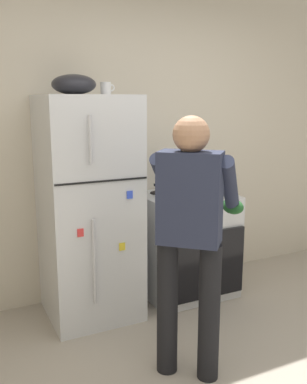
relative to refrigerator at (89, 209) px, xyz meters
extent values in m
cube|color=beige|center=(0.46, 0.38, 0.49)|extent=(6.00, 0.10, 2.70)
cube|color=silver|center=(0.00, 0.00, 0.00)|extent=(0.68, 0.68, 1.72)
cube|color=black|center=(0.00, -0.34, 0.28)|extent=(0.67, 0.01, 0.01)
cylinder|color=#B7B7BC|center=(-0.08, -0.36, -0.29)|extent=(0.02, 0.02, 0.62)
cylinder|color=#B7B7BC|center=(-0.08, -0.36, 0.57)|extent=(0.02, 0.02, 0.32)
cube|color=blue|center=(0.20, -0.35, 0.16)|extent=(0.04, 0.01, 0.06)
cube|color=yellow|center=(0.14, -0.35, -0.22)|extent=(0.04, 0.01, 0.06)
cube|color=red|center=(-0.17, -0.35, -0.07)|extent=(0.04, 0.01, 0.06)
cube|color=silver|center=(0.87, 0.00, -0.41)|extent=(0.76, 0.64, 0.89)
cube|color=black|center=(0.87, -0.32, -0.49)|extent=(0.53, 0.01, 0.32)
cylinder|color=black|center=(0.69, -0.14, 0.03)|extent=(0.17, 0.17, 0.01)
cylinder|color=black|center=(1.05, -0.14, 0.03)|extent=(0.17, 0.17, 0.01)
cylinder|color=black|center=(0.69, 0.14, 0.03)|extent=(0.17, 0.17, 0.01)
cylinder|color=black|center=(1.05, 0.14, 0.03)|extent=(0.17, 0.17, 0.01)
cylinder|color=silver|center=(0.61, -0.33, -0.03)|extent=(0.04, 0.03, 0.04)
cylinder|color=silver|center=(0.78, -0.33, -0.03)|extent=(0.04, 0.03, 0.04)
cylinder|color=silver|center=(0.96, -0.33, -0.03)|extent=(0.04, 0.03, 0.04)
cylinder|color=silver|center=(1.13, -0.33, -0.03)|extent=(0.04, 0.03, 0.04)
cube|color=black|center=(0.87, -0.33, -0.49)|extent=(0.72, 0.03, 0.57)
cylinder|color=black|center=(0.19, -0.95, -0.43)|extent=(0.13, 0.13, 0.86)
cylinder|color=black|center=(0.38, -1.13, -0.43)|extent=(0.13, 0.13, 0.86)
cube|color=#23283D|center=(0.29, -1.04, 0.27)|extent=(0.40, 0.39, 0.54)
sphere|color=#A37556|center=(0.29, -1.04, 0.63)|extent=(0.21, 0.21, 0.21)
sphere|color=#414141|center=(0.29, -1.04, 0.60)|extent=(0.15, 0.15, 0.15)
cylinder|color=#23283D|center=(0.28, -0.74, 0.31)|extent=(0.40, 0.42, 0.43)
cylinder|color=#23283D|center=(0.58, -1.01, 0.31)|extent=(0.40, 0.42, 0.43)
ellipsoid|color=#1E5123|center=(0.43, -0.58, 0.13)|extent=(0.12, 0.18, 0.10)
ellipsoid|color=#1E5123|center=(0.72, -0.86, 0.13)|extent=(0.12, 0.18, 0.10)
cylinder|color=#19479E|center=(0.71, -0.05, 0.10)|extent=(0.24, 0.24, 0.13)
cube|color=black|center=(0.57, -0.05, 0.15)|extent=(0.05, 0.03, 0.02)
cube|color=black|center=(0.85, -0.05, 0.15)|extent=(0.05, 0.03, 0.02)
cylinder|color=silver|center=(0.18, 0.05, 0.91)|extent=(0.08, 0.08, 0.10)
torus|color=silver|center=(0.22, 0.05, 0.91)|extent=(0.06, 0.01, 0.06)
cylinder|color=brown|center=(1.17, 0.20, 0.14)|extent=(0.05, 0.05, 0.20)
ellipsoid|color=black|center=(-0.08, 0.00, 0.93)|extent=(0.32, 0.32, 0.14)
camera|label=1|loc=(-0.96, -3.12, 0.82)|focal=40.43mm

